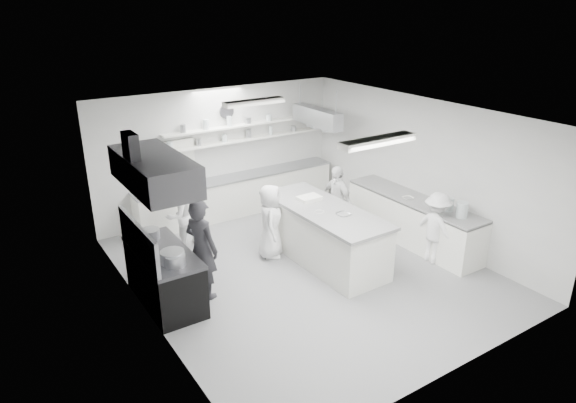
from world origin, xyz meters
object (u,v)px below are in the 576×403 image
stove (165,278)px  prep_island (323,235)px  right_counter (412,221)px  cook_back (181,215)px  cook_stove (202,249)px  back_counter (239,195)px

stove → prep_island: bearing=-4.4°
right_counter → cook_back: bearing=150.1°
right_counter → prep_island: 2.12m
stove → cook_back: size_ratio=1.27×
stove → right_counter: size_ratio=0.55×
right_counter → cook_stove: size_ratio=1.84×
cook_back → right_counter: bearing=134.2°
back_counter → cook_stove: size_ratio=2.79×
prep_island → cook_stove: cook_stove is taller
prep_island → cook_back: size_ratio=2.01×
right_counter → cook_back: cook_back is taller
stove → prep_island: (3.16, -0.24, 0.08)m
right_counter → cook_stove: bearing=174.8°
stove → cook_back: cook_back is taller
right_counter → cook_stove: 4.66m
cook_back → cook_stove: bearing=62.2°
right_counter → cook_stove: (-4.62, 0.42, 0.43)m
right_counter → prep_island: prep_island is taller
prep_island → cook_stove: 2.57m
back_counter → right_counter: 4.13m
prep_island → cook_stove: bearing=177.8°
cook_stove → cook_back: 2.05m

